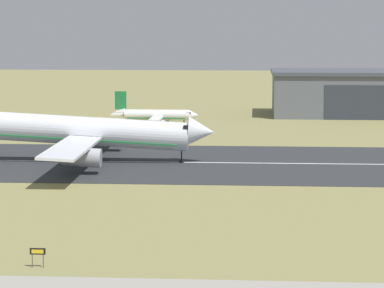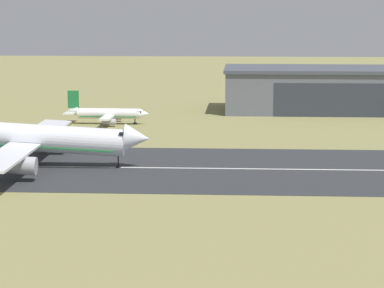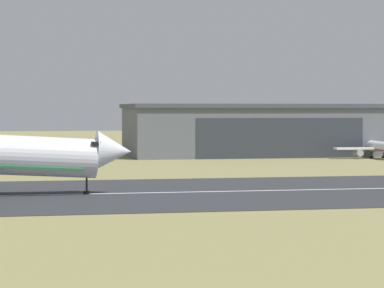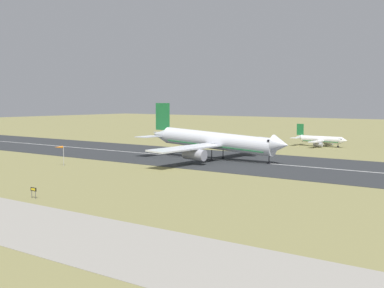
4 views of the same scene
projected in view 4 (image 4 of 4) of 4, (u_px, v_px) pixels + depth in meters
name	position (u px, v px, depth m)	size (l,w,h in m)	color
ground_plane	(151.00, 194.00, 95.95)	(756.67, 756.67, 0.00)	olive
runway_strip	(287.00, 165.00, 137.71)	(516.67, 43.30, 0.06)	#2B2D30
runway_centreline	(287.00, 165.00, 137.71)	(465.00, 0.70, 0.01)	silver
taxiway_road	(21.00, 222.00, 74.49)	(387.50, 17.56, 0.05)	gray
airplane_landing	(216.00, 141.00, 150.39)	(45.83, 56.24, 15.85)	silver
airplane_parked_centre	(174.00, 131.00, 242.71)	(22.22, 19.27, 7.56)	silver
airplane_parked_east	(321.00, 140.00, 191.90)	(20.05, 18.09, 7.94)	white
windsock_pole	(59.00, 148.00, 136.13)	(1.65, 2.11, 5.14)	#B7B7BC
runway_sign	(33.00, 190.00, 92.02)	(1.51, 0.13, 1.89)	#4C4C51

